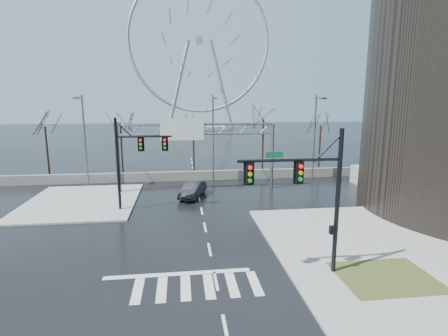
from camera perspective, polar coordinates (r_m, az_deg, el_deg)
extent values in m
plane|color=black|center=(22.99, -2.39, -13.13)|extent=(260.00, 260.00, 0.00)
cube|color=gray|center=(27.36, 18.90, -9.54)|extent=(12.00, 10.00, 0.15)
cube|color=gray|center=(35.46, -22.19, -5.09)|extent=(10.00, 12.00, 0.15)
cube|color=#35441C|center=(21.28, 24.90, -15.82)|extent=(5.00, 4.00, 0.02)
cube|color=slate|center=(41.90, -4.69, -1.24)|extent=(52.00, 0.50, 1.10)
cylinder|color=black|center=(19.55, 18.00, -5.57)|extent=(0.24, 0.24, 8.00)
cylinder|color=black|center=(18.04, 10.66, 1.25)|extent=(5.40, 0.16, 0.16)
cube|color=black|center=(18.17, 12.24, -0.67)|extent=(0.35, 0.28, 1.05)
cube|color=black|center=(17.48, 4.17, -0.90)|extent=(0.35, 0.28, 1.05)
cylinder|color=black|center=(30.86, -16.95, 0.44)|extent=(0.24, 0.24, 8.00)
cylinder|color=black|center=(30.22, -12.89, 5.02)|extent=(4.60, 0.16, 0.16)
cube|color=black|center=(30.17, -13.44, 3.84)|extent=(0.35, 0.28, 1.05)
cube|color=black|center=(30.02, -9.63, 3.95)|extent=(0.35, 0.28, 1.05)
cylinder|color=slate|center=(36.94, -16.90, 1.32)|extent=(0.36, 0.36, 7.00)
cylinder|color=slate|center=(37.67, 7.84, 1.88)|extent=(0.36, 0.36, 7.00)
cylinder|color=slate|center=(36.04, -4.49, 7.14)|extent=(16.00, 0.20, 0.20)
cylinder|color=slate|center=(36.12, -4.47, 5.56)|extent=(16.00, 0.20, 0.20)
cube|color=#0B562C|center=(35.89, -6.87, 6.28)|extent=(4.20, 0.10, 2.00)
cube|color=silver|center=(35.83, -6.87, 6.27)|extent=(4.40, 0.02, 2.20)
cylinder|color=slate|center=(40.98, -21.74, 4.05)|extent=(0.20, 0.20, 10.00)
cylinder|color=slate|center=(39.69, -22.62, 10.60)|extent=(0.12, 2.20, 0.12)
cube|color=slate|center=(38.72, -23.00, 10.43)|extent=(0.50, 0.70, 0.18)
cylinder|color=slate|center=(39.84, -1.80, 4.64)|extent=(0.20, 0.20, 10.00)
cylinder|color=slate|center=(38.50, -1.69, 11.43)|extent=(0.12, 2.20, 0.12)
cube|color=slate|center=(37.50, -1.54, 11.29)|extent=(0.50, 0.70, 0.18)
cylinder|color=slate|center=(42.65, 14.52, 4.72)|extent=(0.20, 0.20, 10.00)
cylinder|color=slate|center=(41.41, 15.40, 11.02)|extent=(0.12, 2.20, 0.12)
cube|color=slate|center=(40.48, 15.94, 10.86)|extent=(0.50, 0.70, 0.18)
cylinder|color=black|center=(48.20, -26.89, 2.35)|extent=(0.24, 0.24, 6.30)
cylinder|color=black|center=(45.42, -16.37, 2.92)|extent=(0.24, 0.24, 6.75)
cylinder|color=black|center=(45.91, -4.98, 2.84)|extent=(0.24, 0.24, 5.85)
cylinder|color=black|center=(46.07, 6.33, 3.57)|extent=(0.24, 0.24, 7.02)
cylinder|color=black|center=(49.06, 15.33, 3.17)|extent=(0.24, 0.24, 6.12)
cube|color=gray|center=(116.45, -3.86, 6.57)|extent=(18.00, 6.00, 1.00)
torus|color=#B2B2B7|center=(117.60, -4.05, 20.05)|extent=(45.00, 1.00, 45.00)
cylinder|color=#B2B2B7|center=(117.60, -4.05, 20.05)|extent=(2.40, 1.50, 2.40)
cylinder|color=#B2B2B7|center=(116.01, -7.50, 13.16)|extent=(8.28, 1.20, 28.82)
cylinder|color=#B2B2B7|center=(116.82, -0.43, 13.23)|extent=(8.28, 1.20, 28.82)
imported|color=black|center=(34.67, -5.13, -3.52)|extent=(3.06, 4.76, 1.48)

